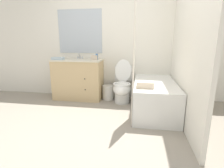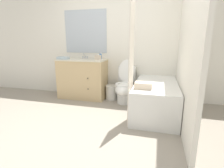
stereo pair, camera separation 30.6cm
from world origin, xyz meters
The scene contains 13 objects.
ground_plane centered at (0.00, 0.00, 0.00)m, with size 14.00×14.00×0.00m, color gray.
wall_back centered at (-0.01, 1.69, 1.25)m, with size 8.00×0.06×2.50m.
wall_right centered at (1.28, 0.83, 1.25)m, with size 0.05×2.67×2.50m.
vanity_cabinet centered at (-0.73, 1.42, 0.44)m, with size 1.06×0.54×0.87m.
sink_faucet centered at (-0.73, 1.59, 0.91)m, with size 0.14×0.12×0.12m.
toilet centered at (0.26, 1.31, 0.35)m, with size 0.36×0.68×0.88m.
bathtub centered at (0.89, 0.94, 0.28)m, with size 0.73×1.46×0.55m.
shower_curtain centered at (0.51, 0.44, 0.93)m, with size 0.01×0.40×1.85m.
wastebasket centered at (-0.06, 1.45, 0.16)m, with size 0.26×0.26×0.31m.
tissue_box centered at (-0.36, 1.45, 0.92)m, with size 0.13×0.12×0.12m.
soap_dispenser centered at (-0.31, 1.46, 0.94)m, with size 0.05×0.05×0.15m.
hand_towel_folded centered at (-1.10, 1.26, 0.90)m, with size 0.25×0.13×0.06m.
bath_towel_folded centered at (0.70, 0.52, 0.59)m, with size 0.26×0.19×0.10m.
Camera 2 is at (0.90, -2.12, 1.26)m, focal length 28.00 mm.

